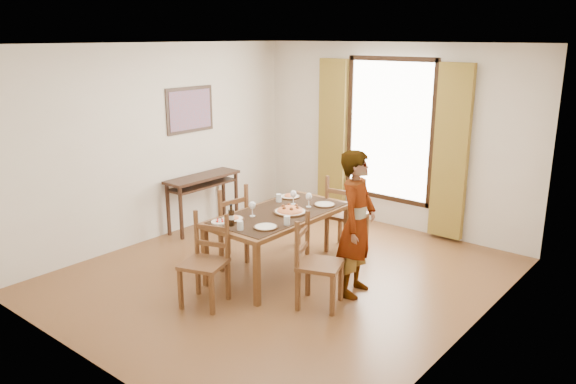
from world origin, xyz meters
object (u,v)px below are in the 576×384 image
Objects in this scene: console_table at (203,183)px; pasta_platter at (290,209)px; dining_table at (280,218)px; man at (357,224)px.

console_table is 2.09m from pasta_platter.
man reaches higher than dining_table.
console_table is 2.00m from dining_table.
console_table is 3.00× the size of pasta_platter.
dining_table is 0.17m from pasta_platter.
man is 4.07× the size of pasta_platter.
pasta_platter is at bearing 31.00° from dining_table.
dining_table is at bearing 82.35° from man.
man reaches higher than console_table.
man is 0.92m from pasta_platter.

